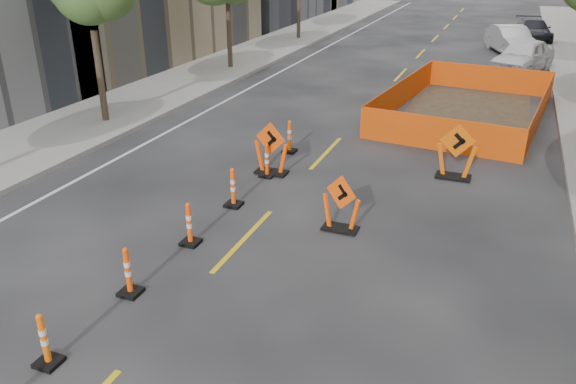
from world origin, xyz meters
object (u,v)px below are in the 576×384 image
at_px(channelizer_7, 290,136).
at_px(parked_car_mid, 510,40).
at_px(channelizer_4, 189,224).
at_px(parked_car_near, 523,56).
at_px(channelizer_3, 128,271).
at_px(chevron_sign_center, 341,203).
at_px(channelizer_2, 44,340).
at_px(chevron_sign_left, 271,148).
at_px(channelizer_6, 267,160).
at_px(channelizer_5, 233,187).
at_px(parked_car_far, 533,30).
at_px(chevron_sign_right, 456,151).

bearing_deg(channelizer_7, parked_car_mid, 73.84).
relative_size(channelizer_4, parked_car_near, 0.21).
xyz_separation_m(channelizer_3, chevron_sign_center, (2.95, 3.92, 0.19)).
relative_size(channelizer_4, channelizer_7, 0.96).
height_order(channelizer_2, chevron_sign_left, chevron_sign_left).
bearing_deg(channelizer_6, channelizer_7, 93.65).
height_order(channelizer_5, channelizer_7, channelizer_7).
distance_m(channelizer_4, chevron_sign_center, 3.42).
xyz_separation_m(channelizer_6, channelizer_7, (-0.13, 2.08, 0.02)).
relative_size(channelizer_3, channelizer_6, 1.01).
bearing_deg(parked_car_mid, channelizer_3, -122.42).
bearing_deg(channelizer_2, channelizer_7, 89.90).
bearing_deg(channelizer_2, parked_car_far, 78.76).
bearing_deg(parked_car_far, channelizer_6, -113.25).
xyz_separation_m(channelizer_6, chevron_sign_left, (0.03, 0.25, 0.27)).
bearing_deg(channelizer_3, chevron_sign_right, 58.04).
relative_size(channelizer_2, parked_car_mid, 0.20).
relative_size(chevron_sign_left, parked_car_near, 0.32).
distance_m(channelizer_5, parked_car_near, 20.23).
relative_size(channelizer_7, parked_car_mid, 0.22).
height_order(channelizer_2, channelizer_4, channelizer_4).
bearing_deg(chevron_sign_left, parked_car_mid, 83.86).
bearing_deg(chevron_sign_right, chevron_sign_center, -128.31).
bearing_deg(chevron_sign_left, channelizer_3, -82.89).
xyz_separation_m(chevron_sign_left, parked_car_mid, (5.74, 22.20, 0.01)).
height_order(channelizer_6, chevron_sign_left, chevron_sign_left).
height_order(channelizer_6, parked_car_near, parked_car_near).
height_order(chevron_sign_left, parked_car_mid, parked_car_mid).
bearing_deg(parked_car_mid, channelizer_6, -125.25).
distance_m(channelizer_2, chevron_sign_left, 8.58).
distance_m(channelizer_2, parked_car_mid, 31.34).
relative_size(parked_car_mid, parked_car_far, 0.99).
distance_m(channelizer_3, channelizer_4, 2.08).
height_order(channelizer_7, chevron_sign_center, chevron_sign_center).
bearing_deg(channelizer_2, channelizer_5, 88.76).
bearing_deg(channelizer_5, chevron_sign_right, 38.27).
bearing_deg(parked_car_far, parked_car_near, -101.98).
xyz_separation_m(channelizer_5, chevron_sign_right, (4.93, 3.89, 0.29)).
distance_m(channelizer_3, parked_car_mid, 29.29).
height_order(channelizer_7, chevron_sign_right, chevron_sign_right).
bearing_deg(parked_car_near, parked_car_far, 106.29).
relative_size(chevron_sign_right, parked_car_mid, 0.34).
bearing_deg(parked_car_near, chevron_sign_center, -81.41).
bearing_deg(chevron_sign_left, parked_car_far, 84.10).
height_order(parked_car_mid, parked_car_far, parked_car_mid).
distance_m(channelizer_7, chevron_sign_center, 5.32).
relative_size(channelizer_6, parked_car_far, 0.21).
distance_m(channelizer_4, parked_car_near, 22.22).
height_order(channelizer_7, parked_car_mid, parked_car_mid).
bearing_deg(chevron_sign_center, parked_car_far, 104.11).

